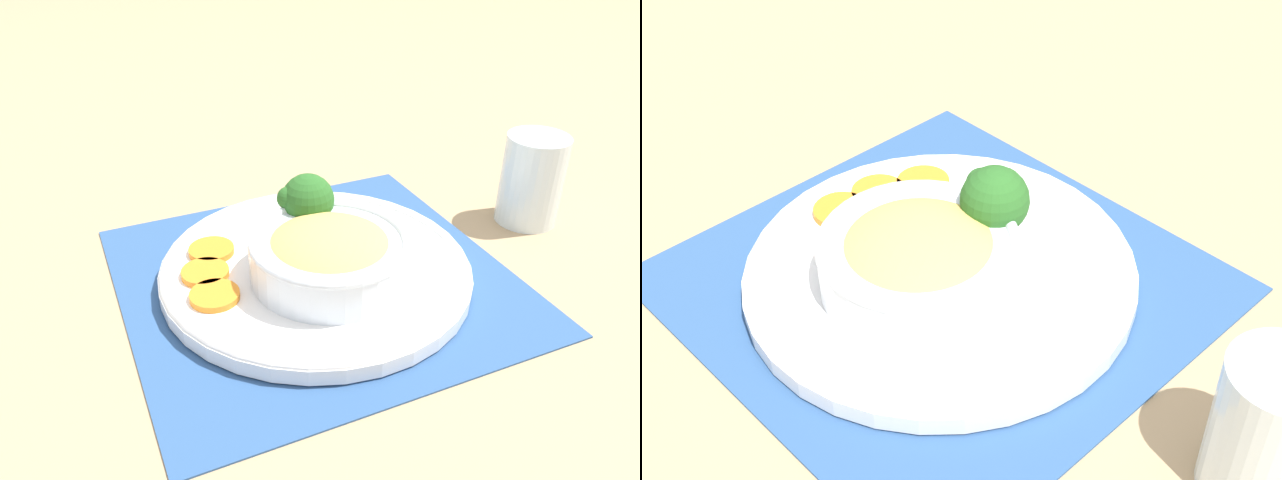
# 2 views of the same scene
# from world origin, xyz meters

# --- Properties ---
(ground_plane) EXTENTS (4.00, 4.00, 0.00)m
(ground_plane) POSITION_xyz_m (0.00, 0.00, 0.00)
(ground_plane) COLOR tan
(placemat) EXTENTS (0.45, 0.44, 0.00)m
(placemat) POSITION_xyz_m (0.00, 0.00, 0.00)
(placemat) COLOR #2D5184
(placemat) RESTS_ON ground_plane
(plate) EXTENTS (0.33, 0.33, 0.02)m
(plate) POSITION_xyz_m (0.00, 0.00, 0.02)
(plate) COLOR white
(plate) RESTS_ON placemat
(bowl) EXTENTS (0.16, 0.16, 0.06)m
(bowl) POSITION_xyz_m (0.00, -0.03, 0.05)
(bowl) COLOR silver
(bowl) RESTS_ON plate
(broccoli_floret) EXTENTS (0.06, 0.06, 0.08)m
(broccoli_floret) POSITION_xyz_m (0.02, 0.05, 0.07)
(broccoli_floret) COLOR #759E51
(broccoli_floret) RESTS_ON plate
(carrot_slice_near) EXTENTS (0.05, 0.05, 0.01)m
(carrot_slice_near) POSITION_xyz_m (-0.08, 0.08, 0.02)
(carrot_slice_near) COLOR orange
(carrot_slice_near) RESTS_ON plate
(carrot_slice_middle) EXTENTS (0.05, 0.05, 0.01)m
(carrot_slice_middle) POSITION_xyz_m (-0.11, 0.04, 0.02)
(carrot_slice_middle) COLOR orange
(carrot_slice_middle) RESTS_ON plate
(carrot_slice_far) EXTENTS (0.05, 0.05, 0.01)m
(carrot_slice_far) POSITION_xyz_m (-0.12, -0.00, 0.02)
(carrot_slice_far) COLOR orange
(carrot_slice_far) RESTS_ON plate
(water_glass) EXTENTS (0.07, 0.07, 0.11)m
(water_glass) POSITION_xyz_m (0.29, -0.03, 0.05)
(water_glass) COLOR silver
(water_glass) RESTS_ON ground_plane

